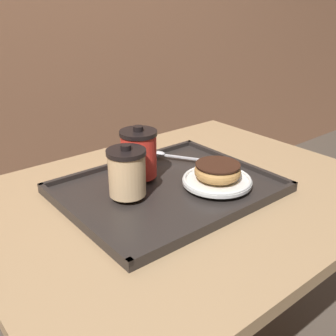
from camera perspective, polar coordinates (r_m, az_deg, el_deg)
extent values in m
cube|color=tan|center=(0.98, 2.26, -4.19)|extent=(0.98, 0.77, 0.03)
cylinder|color=#333338|center=(1.18, 1.97, -19.48)|extent=(0.08, 0.08, 0.68)
cube|color=#282321|center=(0.96, 0.00, -3.16)|extent=(0.50, 0.40, 0.01)
cube|color=#282321|center=(0.84, 8.40, -6.99)|extent=(0.50, 0.01, 0.01)
cube|color=#282321|center=(1.10, -6.33, 0.92)|extent=(0.50, 0.01, 0.01)
cube|color=#282321|center=(0.85, -12.96, -7.05)|extent=(0.01, 0.40, 0.01)
cube|color=#282321|center=(1.12, 9.72, 1.01)|extent=(0.01, 0.40, 0.01)
cylinder|color=#E0B784|center=(0.89, -5.97, -0.93)|extent=(0.08, 0.08, 0.10)
cylinder|color=black|center=(0.87, -6.12, 2.32)|extent=(0.09, 0.09, 0.01)
cylinder|color=black|center=(0.86, -6.15, 2.99)|extent=(0.02, 0.02, 0.01)
cylinder|color=red|center=(0.98, -4.24, 1.81)|extent=(0.09, 0.09, 0.11)
cylinder|color=black|center=(0.96, -4.34, 5.10)|extent=(0.09, 0.09, 0.01)
cylinder|color=black|center=(0.95, -4.37, 5.73)|extent=(0.02, 0.02, 0.01)
cylinder|color=white|center=(0.96, 7.12, -1.92)|extent=(0.17, 0.17, 0.01)
torus|color=white|center=(0.96, 7.14, -1.59)|extent=(0.17, 0.17, 0.01)
torus|color=tan|center=(0.95, 7.20, -0.48)|extent=(0.11, 0.11, 0.03)
cylinder|color=#381E14|center=(0.95, 7.25, 0.48)|extent=(0.11, 0.11, 0.00)
ellipsoid|color=silver|center=(1.12, -1.29, 2.16)|extent=(0.04, 0.04, 0.01)
cube|color=silver|center=(1.10, 2.16, 1.54)|extent=(0.06, 0.09, 0.00)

